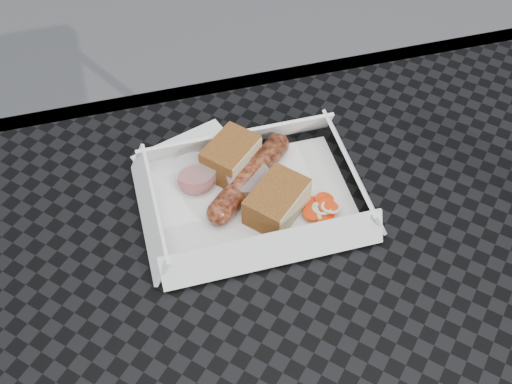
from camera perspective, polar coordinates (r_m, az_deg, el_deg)
patio_table at (r=0.72m, az=8.91°, el=-14.63°), size 0.80×0.80×0.74m
food_tray at (r=0.73m, az=-0.20°, el=-0.80°), size 0.22×0.15×0.00m
bratwurst at (r=0.74m, az=-0.58°, el=1.31°), size 0.12×0.11×0.03m
bread_near at (r=0.75m, az=-2.26°, el=3.17°), size 0.08×0.08×0.04m
bread_far at (r=0.71m, az=1.85°, el=-0.83°), size 0.08×0.08×0.04m
veg_garnish at (r=0.72m, az=5.89°, el=-1.62°), size 0.03×0.03×0.00m
napkin at (r=0.77m, az=-5.18°, el=2.14°), size 0.15×0.15×0.00m
condiment_cup_sauce at (r=0.74m, az=-5.39°, el=1.40°), size 0.05×0.05×0.03m
condiment_cup_empty at (r=0.73m, az=-0.65°, el=0.74°), size 0.05×0.05×0.03m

